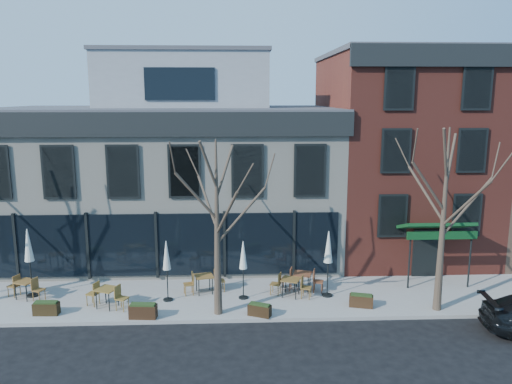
{
  "coord_description": "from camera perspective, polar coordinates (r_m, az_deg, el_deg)",
  "views": [
    {
      "loc": [
        3.72,
        -22.85,
        8.81
      ],
      "look_at": [
        4.78,
        2.0,
        4.01
      ],
      "focal_mm": 35.0,
      "sensor_mm": 36.0,
      "label": 1
    }
  ],
  "objects": [
    {
      "name": "ground",
      "position": [
        24.77,
        -11.09,
        -10.12
      ],
      "size": [
        120.0,
        120.0,
        0.0
      ],
      "primitive_type": "plane",
      "color": "black",
      "rests_on": "ground"
    },
    {
      "name": "sidewalk_front",
      "position": [
        22.47,
        -3.53,
        -11.97
      ],
      "size": [
        33.5,
        4.7,
        0.15
      ],
      "primitive_type": "cube",
      "color": "gray",
      "rests_on": "ground"
    },
    {
      "name": "corner_building",
      "position": [
        28.45,
        -9.79,
        2.51
      ],
      "size": [
        18.39,
        10.39,
        11.1
      ],
      "color": "beige",
      "rests_on": "ground"
    },
    {
      "name": "red_brick_building",
      "position": [
        29.51,
        15.95,
        4.34
      ],
      "size": [
        8.2,
        11.78,
        11.18
      ],
      "color": "maroon",
      "rests_on": "ground"
    },
    {
      "name": "tree_mid",
      "position": [
        19.61,
        -4.44,
        -3.92
      ],
      "size": [
        3.5,
        3.55,
        7.04
      ],
      "color": "#382B21",
      "rests_on": "sidewalk_front"
    },
    {
      "name": "tree_right",
      "position": [
        21.23,
        20.65,
        -2.82
      ],
      "size": [
        3.72,
        3.77,
        7.48
      ],
      "color": "#382B21",
      "rests_on": "sidewalk_front"
    },
    {
      "name": "cafe_set_0",
      "position": [
        24.16,
        -24.8,
        -9.86
      ],
      "size": [
        1.87,
        1.13,
        0.97
      ],
      "color": "brown",
      "rests_on": "sidewalk_front"
    },
    {
      "name": "cafe_set_2",
      "position": [
        21.99,
        -16.65,
        -11.26
      ],
      "size": [
        1.97,
        1.18,
        1.02
      ],
      "color": "brown",
      "rests_on": "sidewalk_front"
    },
    {
      "name": "cafe_set_3",
      "position": [
        22.68,
        -5.93,
        -10.19
      ],
      "size": [
        1.94,
        0.93,
        0.99
      ],
      "color": "brown",
      "rests_on": "sidewalk_front"
    },
    {
      "name": "cafe_set_4",
      "position": [
        22.26,
        3.99,
        -10.59
      ],
      "size": [
        1.91,
        1.09,
        0.98
      ],
      "color": "brown",
      "rests_on": "sidewalk_front"
    },
    {
      "name": "cafe_set_5",
      "position": [
        22.89,
        5.31,
        -9.94
      ],
      "size": [
        1.98,
        1.0,
        1.02
      ],
      "color": "brown",
      "rests_on": "sidewalk_front"
    },
    {
      "name": "umbrella_0",
      "position": [
        23.81,
        -24.55,
        -5.94
      ],
      "size": [
        0.49,
        0.49,
        3.05
      ],
      "color": "black",
      "rests_on": "sidewalk_front"
    },
    {
      "name": "umbrella_2",
      "position": [
        21.65,
        -10.18,
        -7.51
      ],
      "size": [
        0.42,
        0.42,
        2.66
      ],
      "color": "black",
      "rests_on": "sidewalk_front"
    },
    {
      "name": "umbrella_3",
      "position": [
        21.56,
        -1.48,
        -7.58
      ],
      "size": [
        0.41,
        0.41,
        2.57
      ],
      "color": "black",
      "rests_on": "sidewalk_front"
    },
    {
      "name": "umbrella_4",
      "position": [
        21.93,
        8.27,
        -6.64
      ],
      "size": [
        0.47,
        0.47,
        2.95
      ],
      "color": "black",
      "rests_on": "sidewalk_front"
    },
    {
      "name": "planter_0",
      "position": [
        22.24,
        -22.84,
        -12.12
      ],
      "size": [
        1.01,
        0.44,
        0.55
      ],
      "color": "black",
      "rests_on": "sidewalk_front"
    },
    {
      "name": "planter_1",
      "position": [
        20.76,
        -12.77,
        -13.1
      ],
      "size": [
        1.11,
        0.52,
        0.6
      ],
      "color": "#311D10",
      "rests_on": "sidewalk_front"
    },
    {
      "name": "planter_2",
      "position": [
        20.47,
        0.41,
        -13.3
      ],
      "size": [
        0.99,
        0.7,
        0.51
      ],
      "color": "black",
      "rests_on": "sidewalk_front"
    },
    {
      "name": "planter_3",
      "position": [
        21.72,
        11.93,
        -12.03
      ],
      "size": [
        1.05,
        0.63,
        0.55
      ],
      "color": "#301E10",
      "rests_on": "sidewalk_front"
    }
  ]
}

